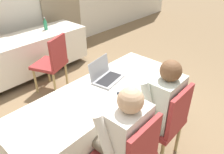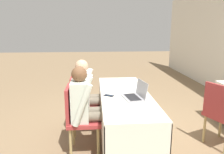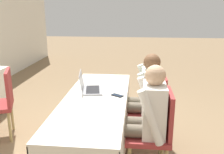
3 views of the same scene
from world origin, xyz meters
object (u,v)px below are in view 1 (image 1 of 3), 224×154
(water_bottle, at_px, (45,24))
(person_checkered_shirt, at_px, (121,136))
(cell_phone, at_px, (122,96))
(person_white_shirt, at_px, (158,104))
(chair_near_right, at_px, (165,120))
(laptop, at_px, (106,76))
(chair_far_spare, at_px, (53,61))

(water_bottle, distance_m, person_checkered_shirt, 2.90)
(cell_phone, distance_m, person_white_shirt, 0.37)
(water_bottle, bearing_deg, chair_near_right, -99.79)
(chair_near_right, bearing_deg, cell_phone, -64.46)
(chair_near_right, xyz_separation_m, person_checkered_shirt, (-0.59, 0.10, 0.16))
(laptop, height_order, person_checkered_shirt, person_checkered_shirt)
(water_bottle, distance_m, chair_far_spare, 0.99)
(person_checkered_shirt, bearing_deg, laptop, -128.21)
(laptop, relative_size, chair_near_right, 0.43)
(chair_far_spare, bearing_deg, water_bottle, -141.91)
(cell_phone, distance_m, chair_near_right, 0.51)
(water_bottle, bearing_deg, cell_phone, -105.98)
(cell_phone, bearing_deg, chair_far_spare, 113.88)
(laptop, relative_size, cell_phone, 2.55)
(person_checkered_shirt, distance_m, person_white_shirt, 0.59)
(laptop, height_order, chair_near_right, laptop)
(chair_near_right, relative_size, person_checkered_shirt, 0.78)
(chair_near_right, relative_size, person_white_shirt, 0.78)
(cell_phone, height_order, person_white_shirt, person_white_shirt)
(water_bottle, relative_size, chair_near_right, 0.24)
(cell_phone, xyz_separation_m, chair_far_spare, (0.22, 1.56, -0.21))
(laptop, bearing_deg, water_bottle, 65.31)
(laptop, distance_m, water_bottle, 2.10)
(person_checkered_shirt, xyz_separation_m, person_white_shirt, (0.59, 0.00, 0.00))
(person_white_shirt, bearing_deg, chair_near_right, 90.00)
(laptop, relative_size, water_bottle, 1.74)
(laptop, distance_m, chair_near_right, 0.81)
(chair_near_right, bearing_deg, person_white_shirt, -90.00)
(cell_phone, distance_m, water_bottle, 2.48)
(chair_far_spare, xyz_separation_m, person_checkered_shirt, (-0.60, -1.87, 0.16))
(chair_near_right, bearing_deg, chair_far_spare, -90.52)
(chair_near_right, height_order, chair_far_spare, same)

